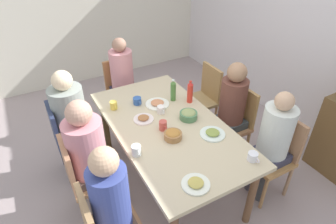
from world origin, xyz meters
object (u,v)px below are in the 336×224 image
cup_2 (161,110)px  cup_1 (163,126)px  bowl_0 (173,135)px  chair_1 (276,152)px  person_5 (123,76)px  dining_table (168,131)px  bottle_1 (173,91)px  cup_4 (114,105)px  chair_0 (204,95)px  person_4 (113,204)px  chair_6 (83,175)px  person_2 (231,105)px  cup_0 (253,157)px  plate_3 (196,184)px  plate_1 (144,119)px  bottle_0 (190,92)px  person_3 (71,115)px  chair_5 (122,89)px  plate_0 (212,133)px  cup_5 (137,101)px  cup_3 (136,150)px  bowl_1 (188,115)px  person_6 (88,151)px  chair_2 (235,120)px  plate_2 (157,104)px  chair_3 (67,137)px  person_1 (274,138)px

cup_2 → cup_1: bearing=-23.7°
bowl_0 → cup_1: cup_1 is taller
chair_1 → person_5: size_ratio=0.72×
dining_table → bottle_1: bearing=144.1°
person_5 → cup_4: bearing=-27.6°
chair_0 → cup_2: chair_0 is taller
person_4 → chair_6: bearing=-171.7°
dining_table → person_2: (-0.00, 0.80, 0.05)m
chair_0 → chair_1: (1.25, 0.00, 0.00)m
cup_0 → plate_3: bearing=-90.2°
plate_1 → cup_0: size_ratio=1.68×
bowl_0 → bottle_0: size_ratio=0.65×
person_3 → cup_4: bearing=76.4°
chair_0 → chair_5: same height
plate_0 → cup_5: size_ratio=1.89×
chair_6 → cup_2: size_ratio=7.67×
plate_1 → cup_3: size_ratio=1.71×
cup_0 → bowl_1: bearing=-168.9°
person_4 → bottle_0: size_ratio=4.98×
person_6 → chair_5: bearing=148.8°
cup_0 → bottle_1: (-1.15, -0.11, 0.08)m
person_4 → chair_5: 2.11m
person_4 → cup_4: size_ratio=11.40×
dining_table → cup_0: (0.77, 0.38, 0.12)m
chair_2 → person_3: person_3 is taller
person_6 → cup_1: size_ratio=11.50×
plate_2 → plate_3: bearing=-12.6°
chair_5 → bottle_0: size_ratio=3.49×
chair_2 → chair_3: bearing=-109.4°
cup_5 → bottle_0: size_ratio=0.49×
cup_3 → bottle_1: size_ratio=0.48×
person_5 → person_2: bearing=33.0°
person_1 → cup_3: person_1 is taller
cup_5 → chair_3: bearing=-99.9°
plate_2 → cup_4: (-0.15, -0.44, 0.03)m
person_5 → plate_1: (1.04, -0.18, 0.04)m
chair_2 → bowl_0: 1.01m
plate_1 → cup_3: bearing=-31.4°
chair_5 → plate_0: bearing=9.9°
plate_2 → bottle_1: (-0.00, 0.20, 0.11)m
chair_1 → bottle_0: size_ratio=3.49×
bowl_1 → cup_1: size_ratio=1.61×
dining_table → cup_0: 0.87m
person_6 → bottle_0: bearing=101.8°
person_4 → plate_3: 0.63m
person_1 → cup_3: 1.30m
dining_table → chair_3: bearing=-125.2°
plate_1 → bottle_0: bottle_0 is taller
plate_0 → cup_0: 0.45m
chair_1 → bowl_1: chair_1 is taller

